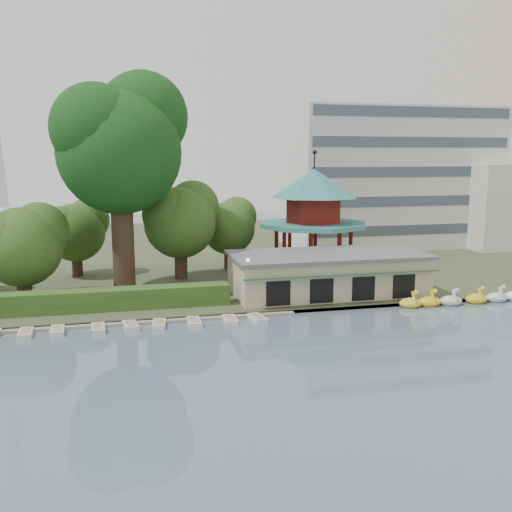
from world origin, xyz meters
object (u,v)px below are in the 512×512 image
object	(u,v)px
boathouse	(327,273)
pavilion	(314,210)
big_tree	(121,141)
dock	(88,325)

from	to	relation	value
boathouse	pavilion	distance (m)	11.43
pavilion	big_tree	world-z (taller)	big_tree
boathouse	big_tree	world-z (taller)	big_tree
dock	boathouse	distance (m)	22.62
pavilion	dock	bearing A→B (deg)	-148.34
dock	big_tree	distance (m)	18.69
dock	big_tree	world-z (taller)	big_tree
boathouse	big_tree	bearing A→B (deg)	161.74
pavilion	big_tree	distance (m)	22.45
dock	pavilion	bearing A→B (deg)	31.66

